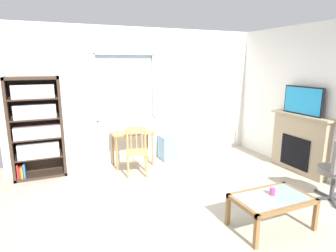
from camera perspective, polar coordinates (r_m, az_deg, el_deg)
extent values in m
cube|color=#B2A893|center=(4.36, 4.45, -16.03)|extent=(6.34, 5.75, 0.02)
cube|color=silver|center=(6.24, -5.56, -2.46)|extent=(5.34, 0.12, 0.92)
cube|color=silver|center=(6.04, -5.99, 16.85)|extent=(5.34, 0.12, 0.52)
cube|color=silver|center=(5.77, -23.17, 6.80)|extent=(1.75, 0.12, 1.35)
cube|color=silver|center=(6.64, 6.63, 8.37)|extent=(2.38, 0.12, 1.35)
cube|color=silver|center=(5.97, -8.73, 7.83)|extent=(1.21, 0.02, 1.35)
cube|color=white|center=(5.99, -8.35, 1.47)|extent=(1.27, 0.06, 0.03)
cube|color=white|center=(5.88, -8.77, 14.21)|extent=(1.27, 0.06, 0.03)
cube|color=white|center=(5.78, -14.42, 7.43)|extent=(0.03, 0.06, 1.35)
cube|color=white|center=(6.08, -2.98, 8.05)|extent=(0.03, 0.06, 1.35)
cube|color=silver|center=(5.69, 30.01, 4.03)|extent=(0.12, 4.95, 2.79)
cube|color=#38281E|center=(5.66, -29.33, -0.77)|extent=(0.05, 0.38, 1.85)
cube|color=#38281E|center=(5.63, -20.73, -0.03)|extent=(0.05, 0.38, 1.85)
cube|color=#38281E|center=(5.51, -25.92, 8.73)|extent=(0.90, 0.38, 0.05)
cube|color=#38281E|center=(5.88, -24.22, -8.96)|extent=(0.90, 0.38, 0.05)
cube|color=#38281E|center=(5.81, -25.00, -0.03)|extent=(0.90, 0.02, 1.85)
cube|color=#38281E|center=(5.76, -24.54, -5.63)|extent=(0.85, 0.36, 0.02)
cube|color=#38281E|center=(5.67, -24.87, -2.17)|extent=(0.85, 0.36, 0.02)
cube|color=#38281E|center=(5.59, -25.22, 1.39)|extent=(0.85, 0.36, 0.02)
cube|color=#38281E|center=(5.54, -25.56, 5.04)|extent=(0.85, 0.36, 0.02)
cube|color=silver|center=(5.71, -24.66, -4.27)|extent=(0.69, 0.33, 0.27)
cube|color=beige|center=(5.63, -24.87, -0.99)|extent=(0.77, 0.30, 0.22)
cube|color=#B2B2BC|center=(5.56, -25.28, 2.75)|extent=(0.69, 0.28, 0.25)
cube|color=beige|center=(5.52, -25.60, 6.37)|extent=(0.68, 0.29, 0.24)
cube|color=red|center=(5.84, -28.05, -7.90)|extent=(0.02, 0.27, 0.26)
cube|color=red|center=(5.84, -27.73, -8.14)|extent=(0.03, 0.23, 0.20)
cube|color=orange|center=(5.84, -27.38, -8.09)|extent=(0.03, 0.29, 0.21)
cube|color=#286BB2|center=(5.83, -27.00, -7.82)|extent=(0.03, 0.26, 0.26)
cube|color=#A37547|center=(5.78, -7.22, -1.33)|extent=(0.85, 0.42, 0.03)
cylinder|color=#A37547|center=(5.64, -10.32, -5.54)|extent=(0.04, 0.04, 0.68)
cylinder|color=#A37547|center=(5.84, -3.14, -4.72)|extent=(0.04, 0.04, 0.68)
cylinder|color=#A37547|center=(5.94, -11.03, -4.62)|extent=(0.04, 0.04, 0.68)
cylinder|color=#A37547|center=(6.13, -4.18, -3.88)|extent=(0.04, 0.04, 0.68)
cube|color=tan|center=(5.32, -6.31, -5.27)|extent=(0.51, 0.50, 0.04)
cylinder|color=tan|center=(5.24, -8.07, -8.29)|extent=(0.04, 0.04, 0.43)
cylinder|color=tan|center=(5.25, -4.32, -8.17)|extent=(0.04, 0.04, 0.43)
cylinder|color=tan|center=(5.54, -8.07, -7.12)|extent=(0.04, 0.04, 0.43)
cylinder|color=tan|center=(5.55, -4.53, -7.00)|extent=(0.04, 0.04, 0.43)
cylinder|color=tan|center=(5.41, -8.22, -2.53)|extent=(0.04, 0.04, 0.45)
cylinder|color=tan|center=(5.41, -4.62, -2.42)|extent=(0.04, 0.04, 0.45)
cube|color=tan|center=(5.36, -6.47, -0.47)|extent=(0.36, 0.13, 0.06)
cylinder|color=tan|center=(5.41, -7.52, -2.82)|extent=(0.02, 0.02, 0.35)
cylinder|color=tan|center=(5.41, -6.41, -2.79)|extent=(0.02, 0.02, 0.35)
cylinder|color=tan|center=(5.42, -5.30, -2.75)|extent=(0.02, 0.02, 0.35)
cube|color=#72ADDB|center=(6.20, 0.05, -4.37)|extent=(0.35, 0.40, 0.53)
cube|color=tan|center=(6.00, 25.01, -3.38)|extent=(0.18, 1.19, 1.09)
cube|color=black|center=(5.97, 24.27, -4.84)|extent=(0.03, 0.66, 0.60)
cube|color=tan|center=(5.86, 25.40, 1.92)|extent=(0.26, 1.29, 0.04)
cube|color=black|center=(5.82, 25.66, 4.66)|extent=(0.05, 0.84, 0.53)
cube|color=#198CCC|center=(5.80, 25.47, 4.65)|extent=(0.01, 0.79, 0.48)
cylinder|color=slate|center=(5.02, 30.66, -7.77)|extent=(0.48, 0.48, 0.09)
cylinder|color=#38383D|center=(5.10, 30.36, -10.31)|extent=(0.06, 0.06, 0.42)
cube|color=#38383D|center=(5.11, 28.76, -12.67)|extent=(0.28, 0.13, 0.03)
cylinder|color=#38383D|center=(5.04, 27.37, -12.93)|extent=(0.05, 0.05, 0.05)
cube|color=#38383D|center=(5.06, 30.52, -13.11)|extent=(0.20, 0.24, 0.03)
cube|color=#38383D|center=(5.30, 30.63, -11.95)|extent=(0.28, 0.12, 0.03)
cube|color=#38383D|center=(5.26, 28.88, -11.96)|extent=(0.04, 0.28, 0.03)
cylinder|color=#38383D|center=(5.34, 27.70, -11.51)|extent=(0.05, 0.05, 0.05)
cube|color=#8C9E99|center=(3.91, 20.33, -13.40)|extent=(0.88, 0.50, 0.02)
cube|color=brown|center=(3.74, 23.29, -15.11)|extent=(0.98, 0.05, 0.05)
cube|color=brown|center=(4.10, 17.63, -12.18)|extent=(0.98, 0.05, 0.05)
cube|color=brown|center=(3.64, 14.76, -15.31)|extent=(0.05, 0.60, 0.05)
cube|color=brown|center=(4.23, 25.03, -12.02)|extent=(0.05, 0.60, 0.05)
cube|color=brown|center=(3.56, 17.43, -20.11)|extent=(0.05, 0.05, 0.38)
cube|color=brown|center=(4.16, 27.65, -15.95)|extent=(0.05, 0.05, 0.38)
cube|color=brown|center=(3.93, 12.03, -16.44)|extent=(0.05, 0.05, 0.38)
cube|color=brown|center=(4.48, 22.10, -13.31)|extent=(0.05, 0.05, 0.38)
cylinder|color=#DB3D84|center=(3.94, 20.36, -12.30)|extent=(0.07, 0.07, 0.09)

